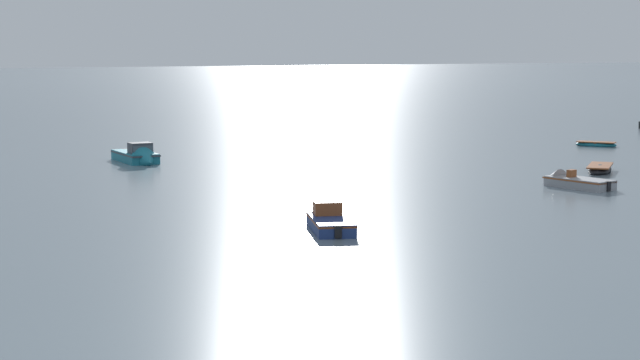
{
  "coord_description": "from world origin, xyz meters",
  "views": [
    {
      "loc": [
        -30.28,
        -21.72,
        7.95
      ],
      "look_at": [
        -4.01,
        27.04,
        0.75
      ],
      "focal_mm": 57.11,
      "sensor_mm": 36.0,
      "label": 1
    }
  ],
  "objects_px": {
    "rowboat_moored_1": "(600,169)",
    "motorboat_moored_4": "(328,222)",
    "motorboat_moored_1": "(570,183)",
    "rowboat_moored_2": "(596,144)",
    "motorboat_moored_3": "(139,158)"
  },
  "relations": [
    {
      "from": "rowboat_moored_1",
      "to": "motorboat_moored_4",
      "type": "xyz_separation_m",
      "value": [
        -25.4,
        -9.75,
        0.09
      ]
    },
    {
      "from": "motorboat_moored_1",
      "to": "motorboat_moored_4",
      "type": "bearing_deg",
      "value": 95.62
    },
    {
      "from": "rowboat_moored_1",
      "to": "motorboat_moored_4",
      "type": "distance_m",
      "value": 27.21
    },
    {
      "from": "motorboat_moored_1",
      "to": "rowboat_moored_2",
      "type": "height_order",
      "value": "motorboat_moored_1"
    },
    {
      "from": "rowboat_moored_1",
      "to": "motorboat_moored_3",
      "type": "height_order",
      "value": "motorboat_moored_3"
    },
    {
      "from": "motorboat_moored_3",
      "to": "motorboat_moored_1",
      "type": "bearing_deg",
      "value": 37.1
    },
    {
      "from": "motorboat_moored_1",
      "to": "rowboat_moored_2",
      "type": "xyz_separation_m",
      "value": [
        18.76,
        17.7,
        -0.07
      ]
    },
    {
      "from": "motorboat_moored_3",
      "to": "rowboat_moored_2",
      "type": "bearing_deg",
      "value": 80.65
    },
    {
      "from": "motorboat_moored_4",
      "to": "rowboat_moored_2",
      "type": "xyz_separation_m",
      "value": [
        37.59,
        23.0,
        -0.12
      ]
    },
    {
      "from": "motorboat_moored_3",
      "to": "rowboat_moored_1",
      "type": "bearing_deg",
      "value": 51.83
    },
    {
      "from": "motorboat_moored_4",
      "to": "rowboat_moored_1",
      "type": "bearing_deg",
      "value": -49.09
    },
    {
      "from": "motorboat_moored_4",
      "to": "motorboat_moored_3",
      "type": "bearing_deg",
      "value": 18.26
    },
    {
      "from": "motorboat_moored_1",
      "to": "motorboat_moored_4",
      "type": "height_order",
      "value": "motorboat_moored_4"
    },
    {
      "from": "motorboat_moored_1",
      "to": "rowboat_moored_1",
      "type": "height_order",
      "value": "motorboat_moored_1"
    },
    {
      "from": "motorboat_moored_1",
      "to": "rowboat_moored_2",
      "type": "relative_size",
      "value": 1.44
    }
  ]
}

